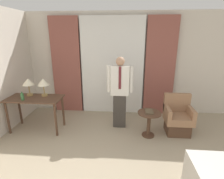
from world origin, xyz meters
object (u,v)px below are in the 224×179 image
object	(u,v)px
table_lamp_left	(28,83)
armchair	(178,119)
desk	(35,103)
side_table	(149,120)
table_lamp_right	(43,83)
person	(120,90)
book	(149,111)
bottle_near_edge	(22,97)

from	to	relation	value
table_lamp_left	armchair	distance (m)	3.44
desk	side_table	xyz separation A→B (m)	(2.53, -0.07, -0.29)
desk	armchair	world-z (taller)	armchair
table_lamp_right	person	distance (m)	1.73
desk	book	xyz separation A→B (m)	(2.52, -0.06, -0.10)
desk	table_lamp_left	size ratio (longest dim) A/B	3.00
desk	person	size ratio (longest dim) A/B	0.72
desk	table_lamp_right	world-z (taller)	table_lamp_right
bottle_near_edge	armchair	world-z (taller)	bottle_near_edge
book	side_table	bearing A→B (deg)	-62.95
bottle_near_edge	desk	bearing A→B (deg)	41.90
table_lamp_right	book	world-z (taller)	table_lamp_right
desk	side_table	size ratio (longest dim) A/B	2.18
desk	table_lamp_left	bearing A→B (deg)	140.69
bottle_near_edge	person	size ratio (longest dim) A/B	0.11
table_lamp_left	book	bearing A→B (deg)	-4.27
book	table_lamp_right	bearing A→B (deg)	175.10
person	side_table	distance (m)	0.92
table_lamp_right	person	size ratio (longest dim) A/B	0.24
table_lamp_left	table_lamp_right	world-z (taller)	same
desk	side_table	distance (m)	2.55
desk	table_lamp_right	size ratio (longest dim) A/B	3.00
table_lamp_left	book	size ratio (longest dim) A/B	1.67
book	table_lamp_left	bearing A→B (deg)	175.73
bottle_near_edge	person	xyz separation A→B (m)	(2.06, 0.45, 0.05)
table_lamp_left	armchair	xyz separation A→B (m)	(3.36, -0.02, -0.75)
table_lamp_left	armchair	bearing A→B (deg)	-0.33
book	person	bearing A→B (deg)	150.91
bottle_near_edge	side_table	bearing A→B (deg)	1.78
table_lamp_right	person	xyz separation A→B (m)	(1.71, 0.15, -0.18)
person	armchair	xyz separation A→B (m)	(1.30, -0.17, -0.58)
table_lamp_left	side_table	size ratio (longest dim) A/B	0.73
table_lamp_right	bottle_near_edge	distance (m)	0.51
table_lamp_left	person	distance (m)	2.07
table_lamp_right	armchair	world-z (taller)	table_lamp_right
bottle_near_edge	person	world-z (taller)	person
person	book	size ratio (longest dim) A/B	6.96
bottle_near_edge	armchair	distance (m)	3.41
book	desk	bearing A→B (deg)	178.67
desk	book	distance (m)	2.53
armchair	person	bearing A→B (deg)	172.43
table_lamp_left	armchair	size ratio (longest dim) A/B	0.46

